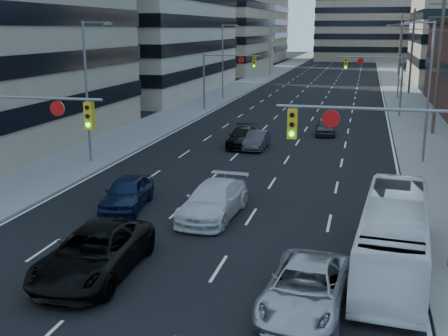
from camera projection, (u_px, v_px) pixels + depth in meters
road_surface at (339, 64)px, 137.62m from camera, size 18.00×300.00×0.02m
sidewalk_left at (293, 63)px, 140.33m from camera, size 5.00×300.00×0.15m
sidewalk_right at (388, 64)px, 134.88m from camera, size 5.00×300.00×0.15m
office_left_far at (213, 31)px, 113.15m from camera, size 20.00×30.00×16.00m
bg_block_left at (237, 22)px, 151.24m from camera, size 24.00×24.00×20.00m
signal_near_left at (18, 132)px, 23.57m from camera, size 6.59×0.33×6.00m
signal_near_right at (385, 150)px, 20.04m from camera, size 6.59×0.33×6.00m
signal_far_left at (225, 70)px, 58.44m from camera, size 6.09×0.33×6.00m
signal_far_right at (378, 73)px, 54.80m from camera, size 6.09×0.33×6.00m
utility_pole_block at (439, 64)px, 44.91m from camera, size 2.20×0.28×11.00m
utility_pole_midblock at (412, 50)px, 73.13m from camera, size 2.20×0.28×11.00m
utility_pole_distant at (400, 44)px, 101.35m from camera, size 2.20×0.28×11.00m
streetlight_left_near at (89, 85)px, 35.37m from camera, size 2.03×0.22×9.00m
streetlight_left_mid at (224, 58)px, 68.30m from camera, size 2.03×0.22×9.00m
streetlight_left_far at (271, 48)px, 101.22m from camera, size 2.03×0.22×9.00m
streetlight_right_near at (427, 86)px, 35.18m from camera, size 2.03×0.22×9.00m
streetlight_right_far at (399, 58)px, 68.10m from camera, size 2.03×0.22×9.00m
black_pickup at (94, 253)px, 19.84m from camera, size 2.96×6.11×1.67m
white_van at (213, 201)px, 26.02m from camera, size 2.59×5.64×1.60m
silver_suv at (306, 288)px, 17.41m from camera, size 2.81×5.43×1.46m
transit_bus at (394, 236)px, 20.17m from camera, size 2.94×9.65×2.65m
sedan_blue at (127, 192)px, 27.37m from camera, size 2.37×4.75×1.55m
sedan_grey_center at (257, 140)px, 40.74m from camera, size 1.42×3.95×1.30m
sedan_black_far at (243, 137)px, 41.61m from camera, size 2.24×4.94×1.40m
sedan_grey_right at (325, 127)px, 46.20m from camera, size 1.85×4.00×1.33m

